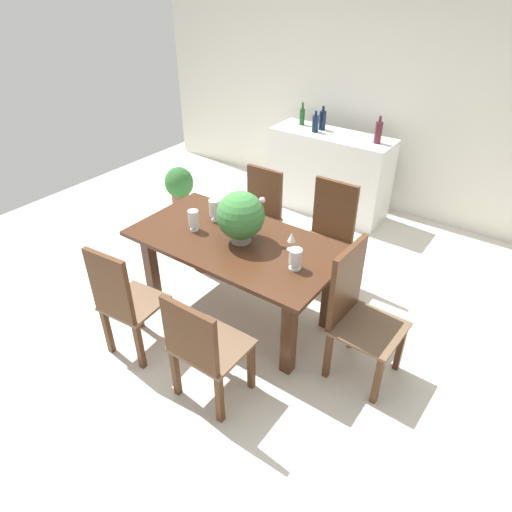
# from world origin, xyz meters

# --- Properties ---
(ground_plane) EXTENTS (7.04, 7.04, 0.00)m
(ground_plane) POSITION_xyz_m (0.00, 0.00, 0.00)
(ground_plane) COLOR silver
(back_wall) EXTENTS (6.40, 0.10, 2.60)m
(back_wall) POSITION_xyz_m (0.00, 2.60, 1.30)
(back_wall) COLOR silver
(back_wall) RESTS_ON ground
(dining_table) EXTENTS (1.74, 0.93, 0.77)m
(dining_table) POSITION_xyz_m (0.00, -0.17, 0.64)
(dining_table) COLOR #422616
(dining_table) RESTS_ON ground
(chair_far_left) EXTENTS (0.44, 0.42, 0.96)m
(chair_far_left) POSITION_xyz_m (-0.39, 0.71, 0.53)
(chair_far_left) COLOR #4C2D19
(chair_far_left) RESTS_ON ground
(chair_foot_end) EXTENTS (0.49, 0.49, 1.06)m
(chair_foot_end) POSITION_xyz_m (1.08, -0.17, 0.58)
(chair_foot_end) COLOR #4C2D19
(chair_foot_end) RESTS_ON ground
(chair_near_left) EXTENTS (0.44, 0.45, 1.00)m
(chair_near_left) POSITION_xyz_m (-0.38, -1.06, 0.54)
(chair_near_left) COLOR #4C2D19
(chair_near_left) RESTS_ON ground
(chair_far_right) EXTENTS (0.46, 0.41, 1.03)m
(chair_far_right) POSITION_xyz_m (0.39, 0.72, 0.56)
(chair_far_right) COLOR #4C2D19
(chair_far_right) RESTS_ON ground
(chair_near_right) EXTENTS (0.48, 0.44, 0.92)m
(chair_near_right) POSITION_xyz_m (0.39, -1.06, 0.52)
(chair_near_right) COLOR #4C2D19
(chair_near_right) RESTS_ON ground
(flower_centerpiece) EXTENTS (0.38, 0.38, 0.42)m
(flower_centerpiece) POSITION_xyz_m (0.05, -0.16, 0.99)
(flower_centerpiece) COLOR gray
(flower_centerpiece) RESTS_ON dining_table
(crystal_vase_left) EXTENTS (0.10, 0.10, 0.20)m
(crystal_vase_left) POSITION_xyz_m (-0.34, -0.02, 0.89)
(crystal_vase_left) COLOR silver
(crystal_vase_left) RESTS_ON dining_table
(crystal_vase_center_near) EXTENTS (0.09, 0.09, 0.18)m
(crystal_vase_center_near) POSITION_xyz_m (-0.38, -0.25, 0.87)
(crystal_vase_center_near) COLOR silver
(crystal_vase_center_near) RESTS_ON dining_table
(crystal_vase_right) EXTENTS (0.10, 0.10, 0.16)m
(crystal_vase_right) POSITION_xyz_m (0.60, -0.24, 0.86)
(crystal_vase_right) COLOR silver
(crystal_vase_right) RESTS_ON dining_table
(wine_glass) EXTENTS (0.06, 0.06, 0.15)m
(wine_glass) POSITION_xyz_m (0.44, -0.04, 0.88)
(wine_glass) COLOR silver
(wine_glass) RESTS_ON dining_table
(kitchen_counter) EXTENTS (1.44, 0.51, 0.98)m
(kitchen_counter) POSITION_xyz_m (-0.31, 2.06, 0.49)
(kitchen_counter) COLOR silver
(kitchen_counter) RESTS_ON ground
(wine_bottle_clear) EXTENTS (0.06, 0.06, 0.26)m
(wine_bottle_clear) POSITION_xyz_m (-0.78, 2.14, 1.08)
(wine_bottle_clear) COLOR #194C1E
(wine_bottle_clear) RESTS_ON kitchen_counter
(wine_bottle_tall) EXTENTS (0.08, 0.08, 0.29)m
(wine_bottle_tall) POSITION_xyz_m (0.22, 2.06, 1.10)
(wine_bottle_tall) COLOR #511E28
(wine_bottle_tall) RESTS_ON kitchen_counter
(wine_bottle_green) EXTENTS (0.07, 0.07, 0.24)m
(wine_bottle_green) POSITION_xyz_m (-0.52, 2.00, 1.08)
(wine_bottle_green) COLOR #0F1E38
(wine_bottle_green) RESTS_ON kitchen_counter
(wine_bottle_dark) EXTENTS (0.08, 0.08, 0.27)m
(wine_bottle_dark) POSITION_xyz_m (-0.49, 2.12, 1.09)
(wine_bottle_dark) COLOR #0F1E38
(wine_bottle_dark) RESTS_ON kitchen_counter
(potted_plant_floor) EXTENTS (0.36, 0.36, 0.50)m
(potted_plant_floor) POSITION_xyz_m (-1.91, 1.10, 0.27)
(potted_plant_floor) COLOR brown
(potted_plant_floor) RESTS_ON ground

